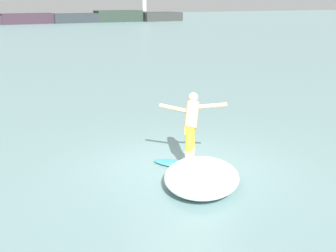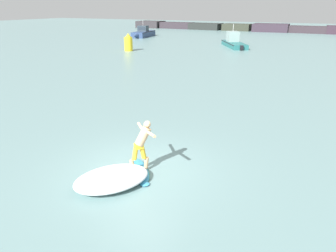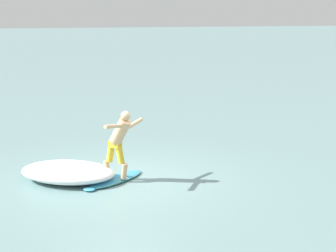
{
  "view_description": "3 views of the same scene",
  "coord_description": "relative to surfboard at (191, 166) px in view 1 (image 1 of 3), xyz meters",
  "views": [
    {
      "loc": [
        -4.62,
        -8.99,
        3.74
      ],
      "look_at": [
        0.17,
        1.21,
        0.62
      ],
      "focal_mm": 50.0,
      "sensor_mm": 36.0,
      "label": 1
    },
    {
      "loc": [
        5.13,
        -8.01,
        4.99
      ],
      "look_at": [
        0.49,
        1.07,
        1.21
      ],
      "focal_mm": 35.0,
      "sensor_mm": 36.0,
      "label": 2
    },
    {
      "loc": [
        12.49,
        -1.85,
        3.94
      ],
      "look_at": [
        -0.08,
        1.15,
        1.2
      ],
      "focal_mm": 60.0,
      "sensor_mm": 36.0,
      "label": 3
    }
  ],
  "objects": [
    {
      "name": "ground_plane",
      "position": [
        -0.11,
        0.16,
        -0.03
      ],
      "size": [
        200.0,
        200.0,
        0.0
      ],
      "primitive_type": "plane",
      "color": "gray"
    },
    {
      "name": "surfer",
      "position": [
        0.05,
        0.11,
        0.98
      ],
      "size": [
        1.25,
        1.08,
        1.6
      ],
      "color": "#D9AB7C",
      "rests_on": "surfboard"
    },
    {
      "name": "surfboard",
      "position": [
        0.0,
        0.0,
        0.0
      ],
      "size": [
        1.58,
        1.7,
        0.2
      ],
      "color": "#3A96C1",
      "rests_on": "ground"
    },
    {
      "name": "wave_foam_at_tail",
      "position": [
        -0.31,
        -1.05,
        0.16
      ],
      "size": [
        2.47,
        2.73,
        0.4
      ],
      "color": "white",
      "rests_on": "ground"
    }
  ]
}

